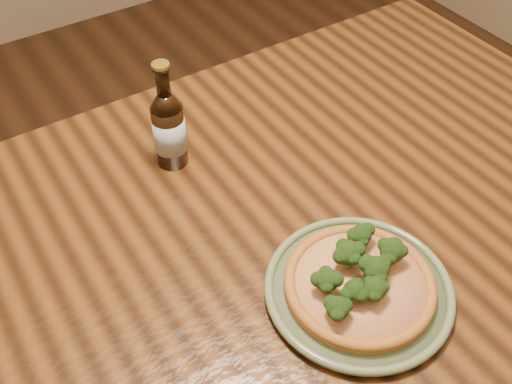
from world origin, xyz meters
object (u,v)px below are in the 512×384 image
plate (359,289)px  table (245,261)px  beer_bottle (169,128)px  pizza (360,282)px

plate → table: bearing=109.9°
table → beer_bottle: beer_bottle is taller
plate → pizza: bearing=87.6°
beer_bottle → pizza: bearing=-72.1°
table → plate: (0.08, -0.21, 0.10)m
pizza → beer_bottle: (-0.10, 0.43, 0.05)m
table → beer_bottle: 0.28m
pizza → plate: bearing=-92.4°
plate → pizza: (0.00, 0.00, 0.02)m
plate → pizza: 0.02m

